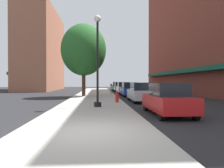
{
  "coord_description": "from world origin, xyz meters",
  "views": [
    {
      "loc": [
        0.39,
        -6.97,
        1.75
      ],
      "look_at": [
        1.87,
        16.45,
        1.47
      ],
      "focal_mm": 34.26,
      "sensor_mm": 36.0,
      "label": 1
    }
  ],
  "objects_px": {
    "car_green": "(120,87)",
    "lamppost": "(98,59)",
    "car_blue": "(129,90)",
    "parking_meter_far": "(111,88)",
    "tree_near": "(84,50)",
    "car_black": "(117,86)",
    "parking_meter_near": "(111,87)",
    "car_red": "(168,99)",
    "car_silver": "(141,92)",
    "car_white": "(123,88)",
    "fire_hydrant": "(117,97)"
  },
  "relations": [
    {
      "from": "lamppost",
      "to": "car_silver",
      "type": "bearing_deg",
      "value": 49.03
    },
    {
      "from": "fire_hydrant",
      "to": "car_white",
      "type": "xyz_separation_m",
      "value": [
        2.17,
        14.15,
        0.29
      ]
    },
    {
      "from": "tree_near",
      "to": "car_green",
      "type": "relative_size",
      "value": 1.87
    },
    {
      "from": "car_silver",
      "to": "tree_near",
      "type": "bearing_deg",
      "value": 131.59
    },
    {
      "from": "car_blue",
      "to": "car_green",
      "type": "relative_size",
      "value": 1.0
    },
    {
      "from": "tree_near",
      "to": "car_red",
      "type": "distance_m",
      "value": 14.8
    },
    {
      "from": "fire_hydrant",
      "to": "car_green",
      "type": "distance_m",
      "value": 19.99
    },
    {
      "from": "car_silver",
      "to": "car_red",
      "type": "bearing_deg",
      "value": -89.69
    },
    {
      "from": "parking_meter_near",
      "to": "car_silver",
      "type": "xyz_separation_m",
      "value": [
        1.95,
        -10.87,
        -0.14
      ]
    },
    {
      "from": "car_red",
      "to": "car_white",
      "type": "distance_m",
      "value": 19.81
    },
    {
      "from": "parking_meter_near",
      "to": "car_silver",
      "type": "height_order",
      "value": "car_silver"
    },
    {
      "from": "lamppost",
      "to": "fire_hydrant",
      "type": "bearing_deg",
      "value": 61.84
    },
    {
      "from": "car_silver",
      "to": "car_blue",
      "type": "xyz_separation_m",
      "value": [
        0.0,
        6.71,
        0.0
      ]
    },
    {
      "from": "car_white",
      "to": "car_red",
      "type": "bearing_deg",
      "value": -88.15
    },
    {
      "from": "tree_near",
      "to": "car_silver",
      "type": "relative_size",
      "value": 1.87
    },
    {
      "from": "parking_meter_near",
      "to": "car_blue",
      "type": "xyz_separation_m",
      "value": [
        1.95,
        -4.16,
        -0.14
      ]
    },
    {
      "from": "car_blue",
      "to": "parking_meter_far",
      "type": "bearing_deg",
      "value": 128.41
    },
    {
      "from": "car_blue",
      "to": "car_white",
      "type": "height_order",
      "value": "same"
    },
    {
      "from": "fire_hydrant",
      "to": "car_silver",
      "type": "xyz_separation_m",
      "value": [
        2.17,
        1.42,
        0.29
      ]
    },
    {
      "from": "parking_meter_near",
      "to": "car_white",
      "type": "xyz_separation_m",
      "value": [
        1.95,
        1.86,
        -0.14
      ]
    },
    {
      "from": "car_white",
      "to": "car_silver",
      "type": "bearing_deg",
      "value": -88.15
    },
    {
      "from": "car_red",
      "to": "car_black",
      "type": "height_order",
      "value": "same"
    },
    {
      "from": "parking_meter_near",
      "to": "car_blue",
      "type": "relative_size",
      "value": 0.3
    },
    {
      "from": "tree_near",
      "to": "car_green",
      "type": "xyz_separation_m",
      "value": [
        5.27,
        12.45,
        -4.47
      ]
    },
    {
      "from": "car_blue",
      "to": "car_black",
      "type": "height_order",
      "value": "same"
    },
    {
      "from": "fire_hydrant",
      "to": "lamppost",
      "type": "bearing_deg",
      "value": -118.16
    },
    {
      "from": "tree_near",
      "to": "car_green",
      "type": "height_order",
      "value": "tree_near"
    },
    {
      "from": "car_blue",
      "to": "car_green",
      "type": "xyz_separation_m",
      "value": [
        0.0,
        11.73,
        0.0
      ]
    },
    {
      "from": "car_red",
      "to": "tree_near",
      "type": "bearing_deg",
      "value": 113.51
    },
    {
      "from": "parking_meter_far",
      "to": "car_blue",
      "type": "relative_size",
      "value": 0.3
    },
    {
      "from": "car_red",
      "to": "car_black",
      "type": "xyz_separation_m",
      "value": [
        0.0,
        31.14,
        0.0
      ]
    },
    {
      "from": "car_red",
      "to": "car_green",
      "type": "bearing_deg",
      "value": 91.6
    },
    {
      "from": "car_green",
      "to": "car_black",
      "type": "bearing_deg",
      "value": 90.92
    },
    {
      "from": "parking_meter_far",
      "to": "car_black",
      "type": "relative_size",
      "value": 0.3
    },
    {
      "from": "parking_meter_far",
      "to": "car_blue",
      "type": "bearing_deg",
      "value": -52.47
    },
    {
      "from": "car_green",
      "to": "lamppost",
      "type": "bearing_deg",
      "value": -98.28
    },
    {
      "from": "tree_near",
      "to": "car_red",
      "type": "xyz_separation_m",
      "value": [
        5.27,
        -13.09,
        -4.47
      ]
    },
    {
      "from": "parking_meter_near",
      "to": "car_white",
      "type": "distance_m",
      "value": 2.7
    },
    {
      "from": "car_silver",
      "to": "car_black",
      "type": "bearing_deg",
      "value": 90.31
    },
    {
      "from": "lamppost",
      "to": "car_red",
      "type": "relative_size",
      "value": 1.37
    },
    {
      "from": "parking_meter_near",
      "to": "parking_meter_far",
      "type": "relative_size",
      "value": 1.0
    },
    {
      "from": "parking_meter_near",
      "to": "car_black",
      "type": "distance_m",
      "value": 13.33
    },
    {
      "from": "lamppost",
      "to": "car_red",
      "type": "distance_m",
      "value": 5.23
    },
    {
      "from": "car_red",
      "to": "car_black",
      "type": "bearing_deg",
      "value": 91.6
    },
    {
      "from": "tree_near",
      "to": "parking_meter_far",
      "type": "bearing_deg",
      "value": 44.46
    },
    {
      "from": "parking_meter_far",
      "to": "tree_near",
      "type": "xyz_separation_m",
      "value": [
        -3.32,
        -3.25,
        4.33
      ]
    },
    {
      "from": "lamppost",
      "to": "tree_near",
      "type": "relative_size",
      "value": 0.73
    },
    {
      "from": "fire_hydrant",
      "to": "parking_meter_far",
      "type": "height_order",
      "value": "parking_meter_far"
    },
    {
      "from": "parking_meter_near",
      "to": "car_white",
      "type": "bearing_deg",
      "value": 43.57
    },
    {
      "from": "parking_meter_near",
      "to": "parking_meter_far",
      "type": "bearing_deg",
      "value": -90.0
    }
  ]
}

